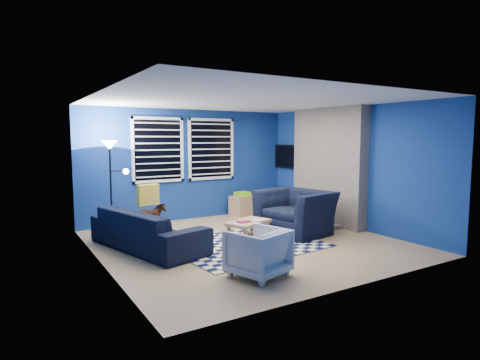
# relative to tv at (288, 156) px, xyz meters

# --- Properties ---
(floor) EXTENTS (5.00, 5.00, 0.00)m
(floor) POSITION_rel_tv_xyz_m (-2.45, -2.00, -1.40)
(floor) COLOR tan
(floor) RESTS_ON ground
(ceiling) EXTENTS (5.00, 5.00, 0.00)m
(ceiling) POSITION_rel_tv_xyz_m (-2.45, -2.00, 1.10)
(ceiling) COLOR white
(ceiling) RESTS_ON wall_back
(wall_back) EXTENTS (5.00, 0.00, 5.00)m
(wall_back) POSITION_rel_tv_xyz_m (-2.45, 0.50, -0.15)
(wall_back) COLOR navy
(wall_back) RESTS_ON floor
(wall_left) EXTENTS (0.00, 5.00, 5.00)m
(wall_left) POSITION_rel_tv_xyz_m (-4.95, -2.00, -0.15)
(wall_left) COLOR navy
(wall_left) RESTS_ON floor
(wall_right) EXTENTS (0.00, 5.00, 5.00)m
(wall_right) POSITION_rel_tv_xyz_m (0.05, -2.00, -0.15)
(wall_right) COLOR navy
(wall_right) RESTS_ON floor
(fireplace) EXTENTS (0.65, 2.00, 2.50)m
(fireplace) POSITION_rel_tv_xyz_m (-0.09, -1.50, -0.20)
(fireplace) COLOR gray
(fireplace) RESTS_ON floor
(window_left) EXTENTS (1.17, 0.06, 1.42)m
(window_left) POSITION_rel_tv_xyz_m (-3.20, 0.46, 0.20)
(window_left) COLOR black
(window_left) RESTS_ON wall_back
(window_right) EXTENTS (1.17, 0.06, 1.42)m
(window_right) POSITION_rel_tv_xyz_m (-1.90, 0.46, 0.20)
(window_right) COLOR black
(window_right) RESTS_ON wall_back
(tv) EXTENTS (0.07, 1.00, 0.58)m
(tv) POSITION_rel_tv_xyz_m (0.00, 0.00, 0.00)
(tv) COLOR black
(tv) RESTS_ON wall_right
(rug) EXTENTS (2.68, 2.23, 0.02)m
(rug) POSITION_rel_tv_xyz_m (-2.59, -2.13, -1.39)
(rug) COLOR black
(rug) RESTS_ON floor
(sofa) EXTENTS (2.46, 1.47, 0.67)m
(sofa) POSITION_rel_tv_xyz_m (-4.09, -1.45, -1.06)
(sofa) COLOR black
(sofa) RESTS_ON floor
(armchair_big) EXTENTS (1.51, 1.39, 0.84)m
(armchair_big) POSITION_rel_tv_xyz_m (-1.28, -1.90, -0.98)
(armchair_big) COLOR black
(armchair_big) RESTS_ON floor
(armchair_bent) EXTENTS (0.87, 0.89, 0.65)m
(armchair_bent) POSITION_rel_tv_xyz_m (-3.25, -3.54, -1.07)
(armchair_bent) COLOR gray
(armchair_bent) RESTS_ON floor
(rocking_horse) EXTENTS (0.43, 0.67, 0.52)m
(rocking_horse) POSITION_rel_tv_xyz_m (-3.70, -0.38, -1.07)
(rocking_horse) COLOR #422515
(rocking_horse) RESTS_ON floor
(coffee_table) EXTENTS (0.93, 0.74, 0.41)m
(coffee_table) POSITION_rel_tv_xyz_m (-2.42, -1.99, -1.12)
(coffee_table) COLOR tan
(coffee_table) RESTS_ON rug
(cabinet) EXTENTS (0.65, 0.52, 0.56)m
(cabinet) POSITION_rel_tv_xyz_m (-1.18, 0.25, -1.15)
(cabinet) COLOR tan
(cabinet) RESTS_ON floor
(floor_lamp) EXTENTS (0.49, 0.30, 1.81)m
(floor_lamp) POSITION_rel_tv_xyz_m (-4.33, -0.09, 0.08)
(floor_lamp) COLOR black
(floor_lamp) RESTS_ON floor
(throw_pillow) EXTENTS (0.40, 0.17, 0.37)m
(throw_pillow) POSITION_rel_tv_xyz_m (-3.94, -1.04, -0.54)
(throw_pillow) COLOR gold
(throw_pillow) RESTS_ON sofa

